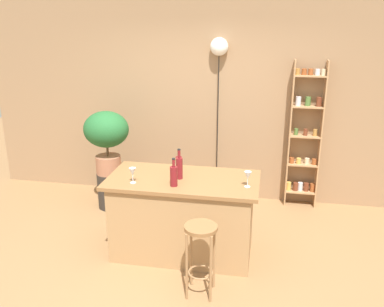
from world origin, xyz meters
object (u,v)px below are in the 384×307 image
bottle_spirits_clear (174,176)px  wine_glass_left (248,176)px  bottle_wine_red (179,167)px  spice_shelf (305,137)px  pendant_globe_light (219,48)px  wine_glass_center (133,172)px  plant_stool (110,190)px  bottle_soda_blue (179,164)px  potted_plant (106,135)px  bar_stool (201,245)px

bottle_spirits_clear → wine_glass_left: bearing=8.5°
bottle_wine_red → spice_shelf: bearing=47.3°
pendant_globe_light → wine_glass_left: bearing=-72.7°
wine_glass_center → pendant_globe_light: size_ratio=0.07×
wine_glass_center → plant_stool: bearing=122.6°
bottle_soda_blue → bottle_wine_red: size_ratio=0.82×
wine_glass_left → spice_shelf: bearing=67.3°
bottle_spirits_clear → wine_glass_center: bearing=-180.0°
bottle_wine_red → potted_plant: bearing=141.3°
plant_stool → potted_plant: size_ratio=0.59×
potted_plant → pendant_globe_light: bearing=23.3°
bar_stool → plant_stool: bearing=133.0°
spice_shelf → pendant_globe_light: size_ratio=0.88×
spice_shelf → wine_glass_left: 1.74m
bottle_spirits_clear → pendant_globe_light: pendant_globe_light is taller
spice_shelf → pendant_globe_light: pendant_globe_light is taller
potted_plant → bottle_spirits_clear: 1.65m
wine_glass_center → pendant_globe_light: pendant_globe_light is taller
spice_shelf → pendant_globe_light: 1.64m
bottle_soda_blue → bottle_spirits_clear: bearing=-85.4°
bar_stool → pendant_globe_light: size_ratio=0.32×
potted_plant → pendant_globe_light: pendant_globe_light is taller
bottle_spirits_clear → bottle_wine_red: bearing=86.4°
wine_glass_left → bottle_wine_red: bearing=172.4°
spice_shelf → potted_plant: spice_shelf is taller
plant_stool → bottle_soda_blue: (1.14, -0.78, 0.73)m
pendant_globe_light → plant_stool: bearing=-156.7°
spice_shelf → bottle_spirits_clear: (-1.40, -1.71, 0.01)m
bottle_wine_red → wine_glass_left: (0.72, -0.10, -0.01)m
bottle_wine_red → wine_glass_center: 0.49m
wine_glass_center → bottle_spirits_clear: bearing=0.0°
potted_plant → bottle_spirits_clear: potted_plant is taller
bar_stool → plant_stool: 2.26m
plant_stool → bottle_wine_red: bearing=-38.7°
bottle_soda_blue → wine_glass_left: bearing=-19.1°
spice_shelf → pendant_globe_light: (-1.18, 0.04, 1.13)m
spice_shelf → plant_stool: bearing=-167.8°
bottle_spirits_clear → bottle_wine_red: (0.01, 0.21, 0.01)m
wine_glass_center → spice_shelf: bearing=43.0°
spice_shelf → plant_stool: 2.74m
wine_glass_left → wine_glass_center: (-1.17, -0.11, 0.00)m
wine_glass_left → bar_stool: bearing=-122.2°
bottle_wine_red → wine_glass_center: size_ratio=2.01×
bottle_soda_blue → pendant_globe_light: size_ratio=0.12×
plant_stool → wine_glass_left: bearing=-28.7°
potted_plant → bottle_spirits_clear: size_ratio=2.87×
potted_plant → bottle_soda_blue: 1.38m
bar_stool → spice_shelf: size_ratio=0.36×
potted_plant → wine_glass_center: bearing=-57.4°
bottle_spirits_clear → wine_glass_left: 0.74m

